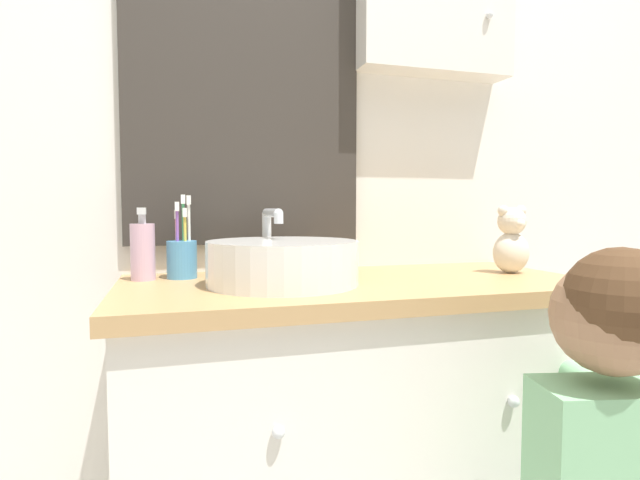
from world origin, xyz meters
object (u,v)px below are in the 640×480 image
toothbrush_holder (182,256)px  soap_dispenser (143,251)px  sink_basin (283,261)px  child_figure (607,462)px  teddy_bear (511,241)px

toothbrush_holder → soap_dispenser: (-0.09, -0.01, 0.02)m
sink_basin → toothbrush_holder: toothbrush_holder is taller
toothbrush_holder → child_figure: size_ratio=0.22×
toothbrush_holder → soap_dispenser: size_ratio=1.18×
toothbrush_holder → soap_dispenser: toothbrush_holder is taller
sink_basin → toothbrush_holder: bearing=142.1°
toothbrush_holder → teddy_bear: bearing=-9.8°
child_figure → toothbrush_holder: bearing=136.7°
child_figure → soap_dispenser: bearing=140.6°
teddy_bear → child_figure: bearing=-109.7°
toothbrush_holder → sink_basin: bearing=-37.9°
toothbrush_holder → child_figure: bearing=-43.3°
toothbrush_holder → child_figure: toothbrush_holder is taller
toothbrush_holder → soap_dispenser: 0.09m
soap_dispenser → teddy_bear: (0.92, -0.14, 0.01)m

